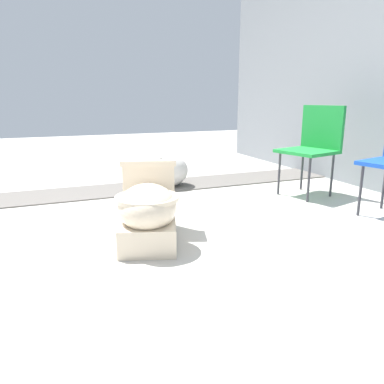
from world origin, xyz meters
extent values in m
plane|color=#B7B2A8|center=(0.00, 0.00, 0.00)|extent=(14.00, 14.00, 0.00)
cube|color=#605B56|center=(-1.14, 0.50, 0.01)|extent=(0.56, 8.00, 0.01)
cube|color=beige|center=(0.30, 0.27, 0.09)|extent=(0.68, 0.51, 0.17)
ellipsoid|color=beige|center=(0.39, 0.24, 0.26)|extent=(0.53, 0.48, 0.28)
cylinder|color=beige|center=(0.39, 0.24, 0.32)|extent=(0.49, 0.49, 0.03)
cube|color=beige|center=(0.10, 0.34, 0.32)|extent=(0.28, 0.38, 0.30)
cube|color=beige|center=(0.10, 0.34, 0.49)|extent=(0.31, 0.41, 0.04)
cylinder|color=silver|center=(0.12, 0.42, 0.51)|extent=(0.02, 0.02, 0.01)
cube|color=#1E8C38|center=(-0.28, 1.96, 0.42)|extent=(0.53, 0.53, 0.03)
cube|color=#1E8C38|center=(-0.33, 2.16, 0.64)|extent=(0.44, 0.14, 0.40)
cylinder|color=#38383D|center=(-0.07, 1.84, 0.20)|extent=(0.02, 0.02, 0.40)
cylinder|color=#38383D|center=(-0.40, 1.75, 0.20)|extent=(0.02, 0.02, 0.40)
cylinder|color=#38383D|center=(-0.16, 2.17, 0.20)|extent=(0.02, 0.02, 0.40)
cylinder|color=#38383D|center=(-0.49, 2.08, 0.20)|extent=(0.02, 0.02, 0.40)
cylinder|color=#38383D|center=(0.39, 1.95, 0.20)|extent=(0.02, 0.02, 0.40)
cylinder|color=#38383D|center=(0.32, 2.29, 0.20)|extent=(0.02, 0.02, 0.40)
ellipsoid|color=#B7B2AD|center=(-1.11, 0.86, 0.17)|extent=(0.58, 0.59, 0.35)
camera|label=1|loc=(2.52, -0.32, 0.91)|focal=35.00mm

